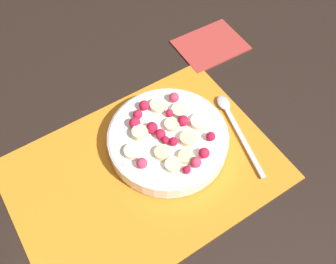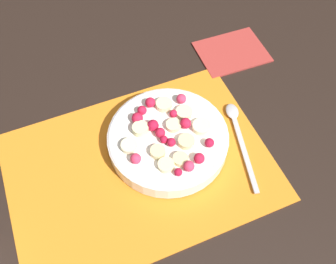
# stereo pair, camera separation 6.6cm
# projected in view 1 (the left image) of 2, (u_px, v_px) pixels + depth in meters

# --- Properties ---
(ground_plane) EXTENTS (3.00, 3.00, 0.00)m
(ground_plane) POSITION_uv_depth(u_px,v_px,m) (145.00, 171.00, 0.67)
(ground_plane) COLOR black
(placemat) EXTENTS (0.46, 0.33, 0.01)m
(placemat) POSITION_uv_depth(u_px,v_px,m) (144.00, 170.00, 0.67)
(placemat) COLOR orange
(placemat) RESTS_ON ground_plane
(fruit_bowl) EXTENTS (0.22, 0.22, 0.05)m
(fruit_bowl) POSITION_uv_depth(u_px,v_px,m) (168.00, 138.00, 0.68)
(fruit_bowl) COLOR white
(fruit_bowl) RESTS_ON placemat
(spoon) EXTENTS (0.06, 0.19, 0.01)m
(spoon) POSITION_uv_depth(u_px,v_px,m) (232.00, 119.00, 0.72)
(spoon) COLOR #B2B2B7
(spoon) RESTS_ON placemat
(napkin) EXTENTS (0.15, 0.12, 0.01)m
(napkin) POSITION_uv_depth(u_px,v_px,m) (211.00, 44.00, 0.84)
(napkin) COLOR #A3332D
(napkin) RESTS_ON ground_plane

